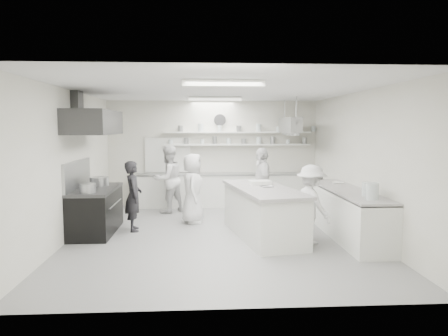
{
  "coord_description": "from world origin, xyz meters",
  "views": [
    {
      "loc": [
        -0.38,
        -8.4,
        2.26
      ],
      "look_at": [
        0.15,
        0.6,
        1.35
      ],
      "focal_mm": 33.04,
      "sensor_mm": 36.0,
      "label": 1
    }
  ],
  "objects": [
    {
      "name": "bowl_island_b",
      "position": [
        0.91,
        0.36,
        1.0
      ],
      "size": [
        0.22,
        0.22,
        0.05
      ],
      "primitive_type": "imported",
      "rotation": [
        0.0,
        0.0,
        0.34
      ],
      "color": "white",
      "rests_on": "prep_island"
    },
    {
      "name": "cook_stove",
      "position": [
        -1.83,
        0.52,
        0.76
      ],
      "size": [
        0.47,
        0.62,
        1.53
      ],
      "primitive_type": "imported",
      "rotation": [
        0.0,
        0.0,
        1.78
      ],
      "color": "black",
      "rests_on": "floor"
    },
    {
      "name": "cook_island_right",
      "position": [
        1.08,
        1.13,
        0.89
      ],
      "size": [
        0.47,
        1.05,
        1.77
      ],
      "primitive_type": "imported",
      "rotation": [
        0.0,
        0.0,
        -1.53
      ],
      "color": "white",
      "rests_on": "floor"
    },
    {
      "name": "light_fixture_front",
      "position": [
        0.0,
        -1.8,
        2.94
      ],
      "size": [
        1.3,
        0.25,
        0.1
      ],
      "primitive_type": "cube",
      "color": "white",
      "rests_on": "ceiling"
    },
    {
      "name": "cook_island_left",
      "position": [
        -0.55,
        1.2,
        0.82
      ],
      "size": [
        0.53,
        0.81,
        1.64
      ],
      "primitive_type": "imported",
      "rotation": [
        0.0,
        0.0,
        1.55
      ],
      "color": "white",
      "rests_on": "floor"
    },
    {
      "name": "prep_island",
      "position": [
        0.92,
        -0.11,
        0.49
      ],
      "size": [
        1.44,
        2.77,
        0.97
      ],
      "primitive_type": "cube",
      "rotation": [
        0.0,
        0.0,
        0.18
      ],
      "color": "white",
      "rests_on": "floor"
    },
    {
      "name": "wall_left",
      "position": [
        -3.0,
        0.0,
        1.5
      ],
      "size": [
        0.04,
        7.0,
        3.0
      ],
      "primitive_type": "cube",
      "color": "silver",
      "rests_on": "floor"
    },
    {
      "name": "stove",
      "position": [
        -2.6,
        0.4,
        0.45
      ],
      "size": [
        0.8,
        1.8,
        0.9
      ],
      "primitive_type": "cube",
      "color": "black",
      "rests_on": "floor"
    },
    {
      "name": "wall_front",
      "position": [
        0.0,
        -3.5,
        1.5
      ],
      "size": [
        6.0,
        0.04,
        3.0
      ],
      "primitive_type": "cube",
      "color": "silver",
      "rests_on": "floor"
    },
    {
      "name": "shelf_upper",
      "position": [
        0.7,
        3.37,
        2.1
      ],
      "size": [
        4.2,
        0.26,
        0.04
      ],
      "primitive_type": "cube",
      "color": "white",
      "rests_on": "wall_back"
    },
    {
      "name": "right_counter",
      "position": [
        2.65,
        -0.2,
        0.47
      ],
      "size": [
        0.74,
        3.3,
        0.94
      ],
      "primitive_type": "cube",
      "color": "white",
      "rests_on": "floor"
    },
    {
      "name": "bowl_island_a",
      "position": [
        1.0,
        -0.01,
        1.0
      ],
      "size": [
        0.35,
        0.35,
        0.07
      ],
      "primitive_type": "imported",
      "rotation": [
        0.0,
        0.0,
        0.35
      ],
      "color": "#9C9EA1",
      "rests_on": "prep_island"
    },
    {
      "name": "cook_back",
      "position": [
        -1.22,
        2.41,
        0.89
      ],
      "size": [
        1.09,
        1.07,
        1.77
      ],
      "primitive_type": "imported",
      "rotation": [
        0.0,
        0.0,
        -2.44
      ],
      "color": "white",
      "rests_on": "floor"
    },
    {
      "name": "cook_right",
      "position": [
        1.77,
        -0.67,
        0.77
      ],
      "size": [
        0.9,
        1.13,
        1.53
      ],
      "primitive_type": "imported",
      "rotation": [
        0.0,
        0.0,
        1.96
      ],
      "color": "white",
      "rests_on": "floor"
    },
    {
      "name": "bowl_right",
      "position": [
        2.75,
        0.71,
        0.97
      ],
      "size": [
        0.32,
        0.32,
        0.06
      ],
      "primitive_type": "imported",
      "rotation": [
        0.0,
        0.0,
        -0.26
      ],
      "color": "white",
      "rests_on": "right_counter"
    },
    {
      "name": "exhaust_hood",
      "position": [
        -2.6,
        0.4,
        2.35
      ],
      "size": [
        0.85,
        2.0,
        0.5
      ],
      "primitive_type": "cube",
      "color": "#38383A",
      "rests_on": "wall_left"
    },
    {
      "name": "stove_pot",
      "position": [
        -2.6,
        0.76,
        1.03
      ],
      "size": [
        0.41,
        0.41,
        0.24
      ],
      "primitive_type": "cylinder",
      "color": "#9C9EA1",
      "rests_on": "stove"
    },
    {
      "name": "shelf_lower",
      "position": [
        0.7,
        3.37,
        1.75
      ],
      "size": [
        4.2,
        0.26,
        0.04
      ],
      "primitive_type": "cube",
      "color": "white",
      "rests_on": "wall_back"
    },
    {
      "name": "wall_clock",
      "position": [
        0.2,
        3.46,
        2.45
      ],
      "size": [
        0.32,
        0.05,
        0.32
      ],
      "primitive_type": "cylinder",
      "rotation": [
        1.57,
        0.0,
        0.0
      ],
      "color": "white",
      "rests_on": "wall_back"
    },
    {
      "name": "back_counter",
      "position": [
        0.3,
        3.2,
        0.46
      ],
      "size": [
        5.0,
        0.6,
        0.92
      ],
      "primitive_type": "cube",
      "color": "white",
      "rests_on": "floor"
    },
    {
      "name": "wall_back",
      "position": [
        0.0,
        3.5,
        1.5
      ],
      "size": [
        6.0,
        0.04,
        3.0
      ],
      "primitive_type": "cube",
      "color": "silver",
      "rests_on": "floor"
    },
    {
      "name": "pass_through_window",
      "position": [
        -1.3,
        3.48,
        1.45
      ],
      "size": [
        1.3,
        0.04,
        1.0
      ],
      "primitive_type": "cube",
      "color": "black",
      "rests_on": "wall_back"
    },
    {
      "name": "floor",
      "position": [
        0.0,
        0.0,
        -0.01
      ],
      "size": [
        6.0,
        7.0,
        0.02
      ],
      "primitive_type": "cube",
      "color": "#959596",
      "rests_on": "ground"
    },
    {
      "name": "pot_rack",
      "position": [
        2.0,
        2.4,
        2.3
      ],
      "size": [
        0.3,
        1.6,
        0.4
      ],
      "primitive_type": "cube",
      "color": "#9C9EA1",
      "rests_on": "ceiling"
    },
    {
      "name": "ceiling",
      "position": [
        0.0,
        0.0,
        3.01
      ],
      "size": [
        6.0,
        7.0,
        0.02
      ],
      "primitive_type": "cube",
      "color": "silver",
      "rests_on": "wall_back"
    },
    {
      "name": "light_fixture_rear",
      "position": [
        0.0,
        1.8,
        2.94
      ],
      "size": [
        1.3,
        0.25,
        0.1
      ],
      "primitive_type": "cube",
      "color": "white",
      "rests_on": "ceiling"
    },
    {
      "name": "wall_right",
      "position": [
        3.0,
        0.0,
        1.5
      ],
      "size": [
        0.04,
        7.0,
        3.0
      ],
      "primitive_type": "cube",
      "color": "silver",
      "rests_on": "floor"
    }
  ]
}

